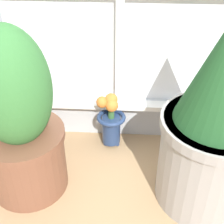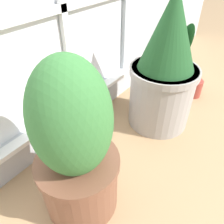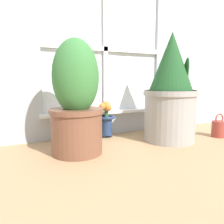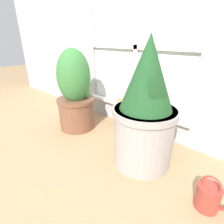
{
  "view_description": "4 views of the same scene",
  "coord_description": "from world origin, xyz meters",
  "views": [
    {
      "loc": [
        0.04,
        -0.68,
        1.03
      ],
      "look_at": [
        -0.02,
        0.32,
        0.33
      ],
      "focal_mm": 50.0,
      "sensor_mm": 36.0,
      "label": 1
    },
    {
      "loc": [
        -0.73,
        -0.2,
        0.94
      ],
      "look_at": [
        0.04,
        0.36,
        0.2
      ],
      "focal_mm": 35.0,
      "sensor_mm": 36.0,
      "label": 2
    },
    {
      "loc": [
        -0.73,
        -1.07,
        0.45
      ],
      "look_at": [
        -0.07,
        0.34,
        0.23
      ],
      "focal_mm": 35.0,
      "sensor_mm": 36.0,
      "label": 3
    },
    {
      "loc": [
        0.87,
        -0.64,
        0.78
      ],
      "look_at": [
        0.01,
        0.3,
        0.24
      ],
      "focal_mm": 28.0,
      "sensor_mm": 36.0,
      "label": 4
    }
  ],
  "objects": [
    {
      "name": "watering_can",
      "position": [
        0.8,
        0.13,
        0.07
      ],
      "size": [
        0.2,
        0.11,
        0.19
      ],
      "color": "#99382D",
      "rests_on": "ground_plane"
    },
    {
      "name": "potted_plant_right",
      "position": [
        0.36,
        0.22,
        0.37
      ],
      "size": [
        0.4,
        0.4,
        0.81
      ],
      "color": "#9E9993",
      "rests_on": "ground_plane"
    },
    {
      "name": "potted_plant_left",
      "position": [
        -0.36,
        0.23,
        0.33
      ],
      "size": [
        0.33,
        0.33,
        0.71
      ],
      "color": "brown",
      "rests_on": "ground_plane"
    },
    {
      "name": "ground_plane",
      "position": [
        0.0,
        0.0,
        0.0
      ],
      "size": [
        10.0,
        10.0,
        0.0
      ],
      "primitive_type": "plane",
      "color": "tan"
    },
    {
      "name": "flower_vase",
      "position": [
        -0.03,
        0.51,
        0.15
      ],
      "size": [
        0.14,
        0.14,
        0.29
      ],
      "color": "navy",
      "rests_on": "ground_plane"
    }
  ]
}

